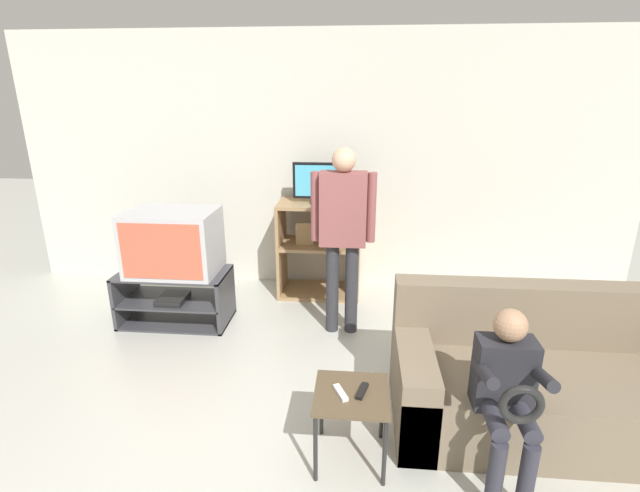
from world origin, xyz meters
name	(u,v)px	position (x,y,z in m)	size (l,w,h in m)	color
wall_back	(323,164)	(0.00, 3.24, 1.30)	(6.40, 0.06, 2.60)	beige
tv_stand	(175,297)	(-1.25, 2.16, 0.24)	(0.97, 0.50, 0.48)	#38383D
television_main	(173,242)	(-1.23, 2.18, 0.76)	(0.77, 0.54, 0.56)	#B2B2B7
media_shelf	(320,248)	(-0.01, 2.92, 0.50)	(0.82, 0.51, 0.97)	#9E7A51
television_flat	(322,184)	(0.02, 2.92, 1.16)	(0.57, 0.20, 0.39)	black
snack_table	(351,402)	(0.38, 0.62, 0.38)	(0.41, 0.41, 0.44)	brown
remote_control_black	(362,391)	(0.44, 0.63, 0.45)	(0.04, 0.14, 0.02)	black
remote_control_white	(341,393)	(0.32, 0.60, 0.45)	(0.04, 0.14, 0.02)	silver
couch	(547,383)	(1.59, 1.04, 0.28)	(1.89, 0.86, 0.83)	#756651
person_standing_adult	(343,225)	(0.26, 2.12, 0.97)	(0.53, 0.20, 1.60)	#2D2D33
person_seated_child	(507,388)	(1.17, 0.54, 0.58)	(0.33, 0.43, 0.98)	#2D2D38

